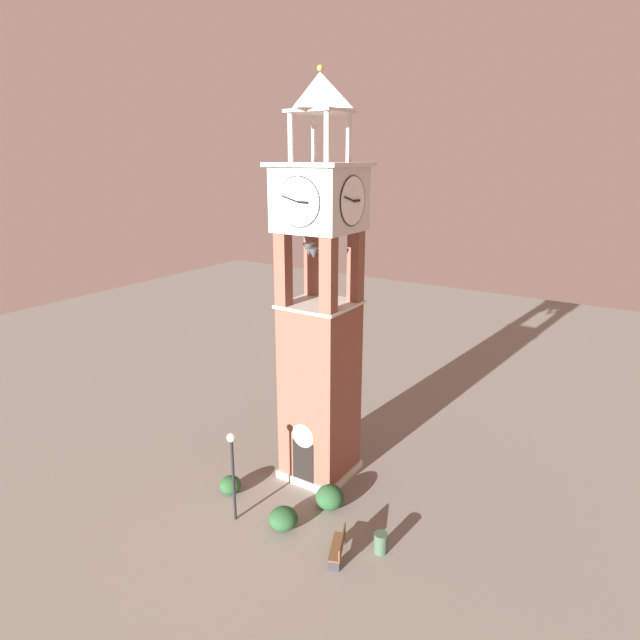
{
  "coord_description": "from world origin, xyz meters",
  "views": [
    {
      "loc": [
        12.01,
        -18.75,
        14.29
      ],
      "look_at": [
        0.0,
        0.0,
        7.54
      ],
      "focal_mm": 30.07,
      "sensor_mm": 36.0,
      "label": 1
    }
  ],
  "objects_px": {
    "clock_tower": "(320,325)",
    "lamp_post": "(232,461)",
    "park_bench": "(339,546)",
    "trash_bin": "(381,543)"
  },
  "relations": [
    {
      "from": "clock_tower",
      "to": "lamp_post",
      "type": "xyz_separation_m",
      "value": [
        -1.07,
        -4.81,
        -4.57
      ]
    },
    {
      "from": "park_bench",
      "to": "trash_bin",
      "type": "xyz_separation_m",
      "value": [
        1.19,
        1.1,
        -0.08
      ]
    },
    {
      "from": "clock_tower",
      "to": "lamp_post",
      "type": "relative_size",
      "value": 4.49
    },
    {
      "from": "lamp_post",
      "to": "trash_bin",
      "type": "bearing_deg",
      "value": 14.2
    },
    {
      "from": "park_bench",
      "to": "trash_bin",
      "type": "height_order",
      "value": "park_bench"
    },
    {
      "from": "clock_tower",
      "to": "trash_bin",
      "type": "bearing_deg",
      "value": -34.37
    },
    {
      "from": "trash_bin",
      "to": "park_bench",
      "type": "bearing_deg",
      "value": -137.13
    },
    {
      "from": "clock_tower",
      "to": "park_bench",
      "type": "height_order",
      "value": "clock_tower"
    },
    {
      "from": "lamp_post",
      "to": "trash_bin",
      "type": "relative_size",
      "value": 4.92
    },
    {
      "from": "clock_tower",
      "to": "lamp_post",
      "type": "bearing_deg",
      "value": -102.55
    }
  ]
}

